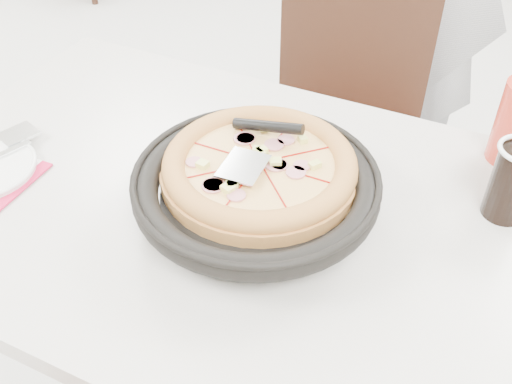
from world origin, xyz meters
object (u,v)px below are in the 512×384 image
at_px(main_table, 224,325).
at_px(pizza_pan, 256,196).
at_px(cola_glass, 512,184).
at_px(pizza, 260,172).
at_px(chair_far, 339,143).

height_order(main_table, pizza_pan, pizza_pan).
bearing_deg(cola_glass, pizza, -159.32).
bearing_deg(chair_far, main_table, 75.26).
bearing_deg(cola_glass, pizza_pan, -153.84).
xyz_separation_m(main_table, pizza_pan, (0.08, -0.01, 0.42)).
bearing_deg(main_table, chair_far, 86.54).
bearing_deg(pizza_pan, main_table, 170.58).
distance_m(chair_far, cola_glass, 0.70).
relative_size(chair_far, cola_glass, 7.31).
relative_size(main_table, chair_far, 1.26).
bearing_deg(chair_far, cola_glass, 122.84).
distance_m(chair_far, pizza_pan, 0.70).
relative_size(pizza_pan, pizza, 0.94).
distance_m(main_table, pizza, 0.44).
relative_size(main_table, cola_glass, 9.23).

